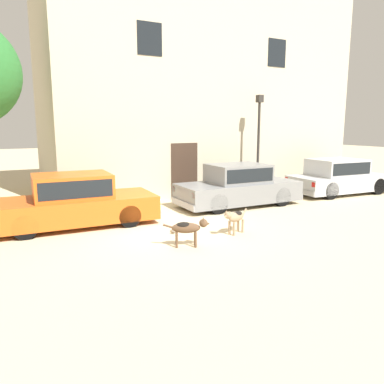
# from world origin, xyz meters

# --- Properties ---
(ground_plane) EXTENTS (80.00, 80.00, 0.00)m
(ground_plane) POSITION_xyz_m (0.00, 0.00, 0.00)
(ground_plane) COLOR #CCB78E
(parked_sedan_nearest) EXTENTS (4.58, 1.95, 1.45)m
(parked_sedan_nearest) POSITION_xyz_m (-2.11, 1.46, 0.71)
(parked_sedan_nearest) COLOR #D15619
(parked_sedan_nearest) RESTS_ON ground_plane
(parked_sedan_second) EXTENTS (4.44, 1.72, 1.45)m
(parked_sedan_second) POSITION_xyz_m (3.41, 1.54, 0.71)
(parked_sedan_second) COLOR slate
(parked_sedan_second) RESTS_ON ground_plane
(parked_sedan_third) EXTENTS (4.41, 2.02, 1.42)m
(parked_sedan_third) POSITION_xyz_m (8.33, 1.57, 0.71)
(parked_sedan_third) COLOR #B2B5BA
(parked_sedan_third) RESTS_ON ground_plane
(apartment_block) EXTENTS (13.05, 6.13, 8.40)m
(apartment_block) POSITION_xyz_m (4.30, 6.66, 4.20)
(apartment_block) COLOR #BCB299
(apartment_block) RESTS_ON ground_plane
(stray_dog_spotted) EXTENTS (0.93, 0.42, 0.67)m
(stray_dog_spotted) POSITION_xyz_m (1.38, -1.28, 0.44)
(stray_dog_spotted) COLOR #997F60
(stray_dog_spotted) RESTS_ON ground_plane
(stray_dog_tan) EXTENTS (1.02, 0.53, 0.68)m
(stray_dog_tan) POSITION_xyz_m (-0.14, -1.62, 0.45)
(stray_dog_tan) COLOR brown
(stray_dog_tan) RESTS_ON ground_plane
(stray_cat) EXTENTS (0.47, 0.52, 0.15)m
(stray_cat) POSITION_xyz_m (0.09, -0.38, 0.07)
(stray_cat) COLOR gray
(stray_cat) RESTS_ON ground_plane
(street_lamp) EXTENTS (0.22, 0.22, 3.90)m
(street_lamp) POSITION_xyz_m (5.17, 2.80, 2.49)
(street_lamp) COLOR #2D2B28
(street_lamp) RESTS_ON ground_plane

